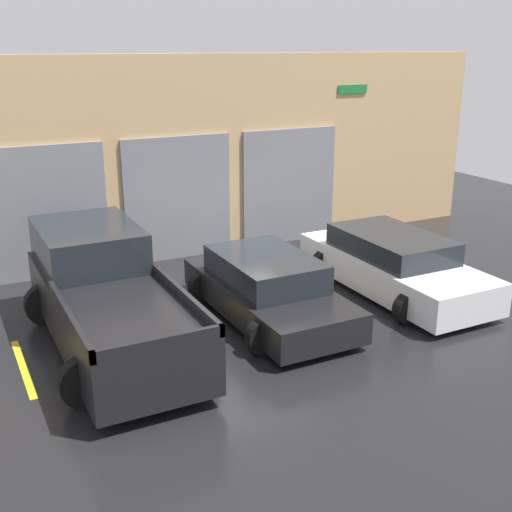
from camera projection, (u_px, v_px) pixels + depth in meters
name	position (u px, v px, depth m)	size (l,w,h in m)	color
ground_plane	(239.00, 295.00, 13.50)	(28.00, 28.00, 0.00)	black
shophouse_building	(180.00, 159.00, 15.53)	(17.34, 0.68, 4.83)	tan
pickup_truck	(106.00, 296.00, 11.13)	(2.45, 5.27, 1.87)	black
sedan_white	(393.00, 264.00, 13.57)	(2.20, 4.68, 1.26)	white
sedan_side	(267.00, 289.00, 12.27)	(2.20, 4.23, 1.23)	black
parking_stripe_far_left	(23.00, 368.00, 10.47)	(0.12, 2.20, 0.01)	gold
parking_stripe_left	(195.00, 332.00, 11.77)	(0.12, 2.20, 0.01)	gold
parking_stripe_centre	(333.00, 303.00, 13.08)	(0.12, 2.20, 0.01)	gold
parking_stripe_right	(446.00, 280.00, 14.38)	(0.12, 2.20, 0.01)	gold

